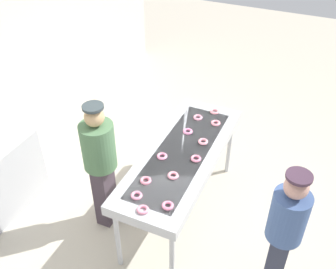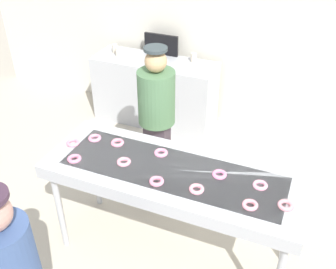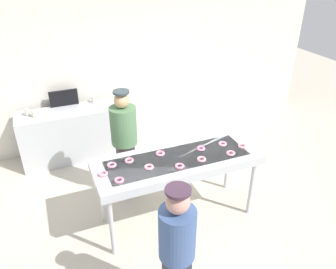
# 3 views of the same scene
# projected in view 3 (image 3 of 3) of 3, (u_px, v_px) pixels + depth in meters

# --- Properties ---
(ground_plane) EXTENTS (16.00, 16.00, 0.00)m
(ground_plane) POSITION_uv_depth(u_px,v_px,m) (177.00, 216.00, 4.74)
(ground_plane) COLOR beige
(back_wall) EXTENTS (8.00, 0.12, 3.36)m
(back_wall) POSITION_uv_depth(u_px,v_px,m) (121.00, 53.00, 6.01)
(back_wall) COLOR silver
(back_wall) RESTS_ON ground
(fryer_conveyor) EXTENTS (2.16, 0.79, 0.99)m
(fryer_conveyor) POSITION_uv_depth(u_px,v_px,m) (177.00, 163.00, 4.29)
(fryer_conveyor) COLOR #B7BABF
(fryer_conveyor) RESTS_ON ground
(strawberry_donut_0) EXTENTS (0.13, 0.13, 0.03)m
(strawberry_donut_0) POSITION_uv_depth(u_px,v_px,m) (103.00, 174.00, 3.93)
(strawberry_donut_0) COLOR pink
(strawberry_donut_0) RESTS_ON fryer_conveyor
(strawberry_donut_1) EXTENTS (0.14, 0.14, 0.03)m
(strawberry_donut_1) POSITION_uv_depth(u_px,v_px,m) (201.00, 148.00, 4.43)
(strawberry_donut_1) COLOR pink
(strawberry_donut_1) RESTS_ON fryer_conveyor
(strawberry_donut_2) EXTENTS (0.15, 0.15, 0.03)m
(strawberry_donut_2) POSITION_uv_depth(u_px,v_px,m) (160.00, 153.00, 4.32)
(strawberry_donut_2) COLOR pink
(strawberry_donut_2) RESTS_ON fryer_conveyor
(strawberry_donut_3) EXTENTS (0.15, 0.15, 0.03)m
(strawberry_donut_3) POSITION_uv_depth(u_px,v_px,m) (223.00, 144.00, 4.54)
(strawberry_donut_3) COLOR pink
(strawberry_donut_3) RESTS_ON fryer_conveyor
(strawberry_donut_4) EXTENTS (0.14, 0.14, 0.03)m
(strawberry_donut_4) POSITION_uv_depth(u_px,v_px,m) (112.00, 165.00, 4.09)
(strawberry_donut_4) COLOR pink
(strawberry_donut_4) RESTS_ON fryer_conveyor
(strawberry_donut_5) EXTENTS (0.16, 0.16, 0.03)m
(strawberry_donut_5) POSITION_uv_depth(u_px,v_px,m) (242.00, 146.00, 4.49)
(strawberry_donut_5) COLOR pink
(strawberry_donut_5) RESTS_ON fryer_conveyor
(strawberry_donut_6) EXTENTS (0.16, 0.16, 0.03)m
(strawberry_donut_6) POSITION_uv_depth(u_px,v_px,m) (180.00, 166.00, 4.07)
(strawberry_donut_6) COLOR pink
(strawberry_donut_6) RESTS_ON fryer_conveyor
(strawberry_donut_7) EXTENTS (0.15, 0.15, 0.03)m
(strawberry_donut_7) POSITION_uv_depth(u_px,v_px,m) (149.00, 167.00, 4.06)
(strawberry_donut_7) COLOR pink
(strawberry_donut_7) RESTS_ON fryer_conveyor
(strawberry_donut_8) EXTENTS (0.15, 0.15, 0.03)m
(strawberry_donut_8) POSITION_uv_depth(u_px,v_px,m) (231.00, 153.00, 4.33)
(strawberry_donut_8) COLOR pink
(strawberry_donut_8) RESTS_ON fryer_conveyor
(strawberry_donut_9) EXTENTS (0.15, 0.15, 0.03)m
(strawberry_donut_9) POSITION_uv_depth(u_px,v_px,m) (119.00, 180.00, 3.82)
(strawberry_donut_9) COLOR pink
(strawberry_donut_9) RESTS_ON fryer_conveyor
(strawberry_donut_10) EXTENTS (0.13, 0.13, 0.03)m
(strawberry_donut_10) POSITION_uv_depth(u_px,v_px,m) (129.00, 160.00, 4.18)
(strawberry_donut_10) COLOR pink
(strawberry_donut_10) RESTS_ON fryer_conveyor
(strawberry_donut_11) EXTENTS (0.16, 0.16, 0.03)m
(strawberry_donut_11) POSITION_uv_depth(u_px,v_px,m) (202.00, 159.00, 4.20)
(strawberry_donut_11) COLOR pink
(strawberry_donut_11) RESTS_ON fryer_conveyor
(worker_baker) EXTENTS (0.37, 0.37, 1.69)m
(worker_baker) POSITION_uv_depth(u_px,v_px,m) (124.00, 137.00, 4.73)
(worker_baker) COLOR #3E323C
(worker_baker) RESTS_ON ground
(customer_waiting) EXTENTS (0.34, 0.34, 1.60)m
(customer_waiting) POSITION_uv_depth(u_px,v_px,m) (177.00, 248.00, 3.08)
(customer_waiting) COLOR #2C3143
(customer_waiting) RESTS_ON ground
(prep_counter) EXTENTS (1.69, 0.58, 0.93)m
(prep_counter) POSITION_uv_depth(u_px,v_px,m) (71.00, 135.00, 5.87)
(prep_counter) COLOR #B7BABF
(prep_counter) RESTS_ON ground
(paper_cup_0) EXTENTS (0.08, 0.08, 0.12)m
(paper_cup_0) POSITION_uv_depth(u_px,v_px,m) (27.00, 112.00, 5.45)
(paper_cup_0) COLOR beige
(paper_cup_0) RESTS_ON prep_counter
(paper_cup_1) EXTENTS (0.08, 0.08, 0.12)m
(paper_cup_1) POSITION_uv_depth(u_px,v_px,m) (34.00, 114.00, 5.41)
(paper_cup_1) COLOR beige
(paper_cup_1) RESTS_ON prep_counter
(paper_cup_2) EXTENTS (0.08, 0.08, 0.12)m
(paper_cup_2) POSITION_uv_depth(u_px,v_px,m) (94.00, 100.00, 5.91)
(paper_cup_2) COLOR beige
(paper_cup_2) RESTS_ON prep_counter
(menu_display) EXTENTS (0.48, 0.04, 0.28)m
(menu_display) POSITION_uv_depth(u_px,v_px,m) (64.00, 98.00, 5.77)
(menu_display) COLOR black
(menu_display) RESTS_ON prep_counter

